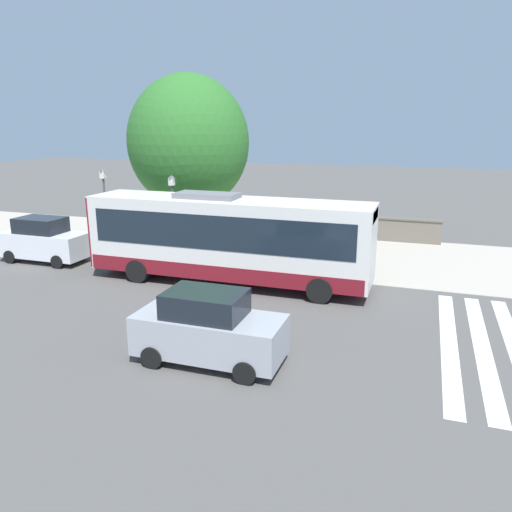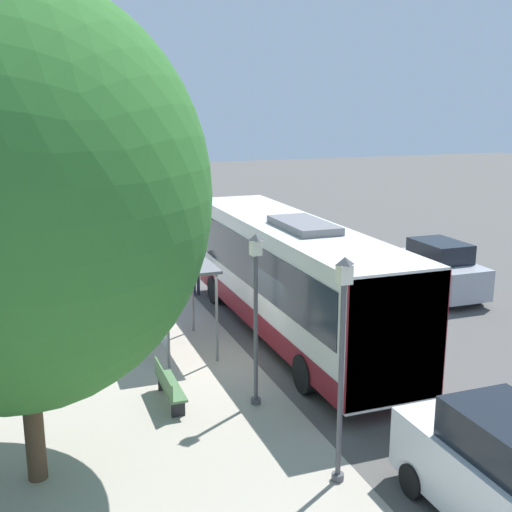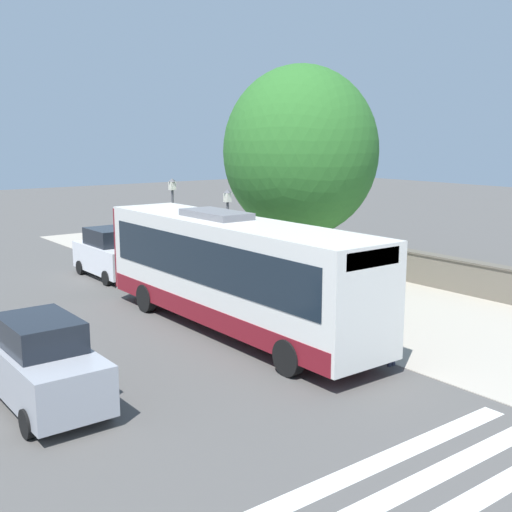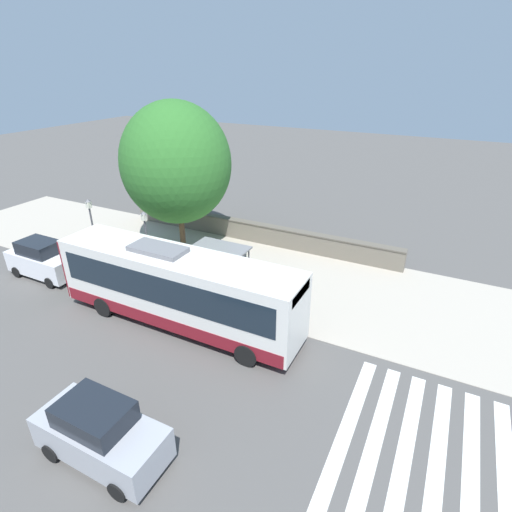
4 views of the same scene
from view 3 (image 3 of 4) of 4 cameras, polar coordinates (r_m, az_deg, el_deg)
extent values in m
plane|color=#514F4C|center=(22.95, -0.47, -5.09)|extent=(120.00, 120.00, 0.00)
cube|color=#ADA393|center=(25.81, 7.56, -3.38)|extent=(9.00, 44.00, 0.02)
cube|color=silver|center=(12.86, 9.06, -18.40)|extent=(9.00, 0.50, 0.01)
cube|color=silver|center=(12.32, 12.46, -19.93)|extent=(9.00, 0.50, 0.01)
cube|color=#6B6356|center=(28.62, 13.35, -0.90)|extent=(0.50, 20.00, 1.28)
cube|color=#5B5449|center=(28.50, 13.41, 0.44)|extent=(0.60, 20.00, 0.08)
cube|color=silver|center=(20.51, -2.14, -1.19)|extent=(2.49, 11.96, 3.15)
cube|color=black|center=(20.43, -2.14, -0.06)|extent=(2.53, 11.00, 1.38)
cube|color=maroon|center=(20.80, -2.11, -4.58)|extent=(2.53, 11.72, 0.63)
cube|color=maroon|center=(25.52, -9.88, 1.00)|extent=(2.53, 0.06, 3.02)
cube|color=black|center=(15.87, 10.31, -0.21)|extent=(1.87, 0.08, 0.44)
cube|color=slate|center=(20.96, -3.59, 3.73)|extent=(1.24, 2.63, 0.22)
cylinder|color=black|center=(18.55, 8.45, -7.45)|extent=(0.30, 1.00, 1.00)
cylinder|color=black|center=(17.04, 2.90, -9.00)|extent=(0.30, 1.00, 1.00)
cylinder|color=black|center=(24.48, -4.90, -2.92)|extent=(0.30, 1.00, 1.00)
cylinder|color=black|center=(23.35, -9.73, -3.71)|extent=(0.30, 1.00, 1.00)
cylinder|color=slate|center=(23.07, 1.77, -1.72)|extent=(0.08, 0.08, 2.58)
cylinder|color=slate|center=(21.15, 6.28, -2.92)|extent=(0.08, 0.08, 2.58)
cylinder|color=slate|center=(23.94, 4.32, -1.28)|extent=(0.08, 0.08, 2.58)
cylinder|color=slate|center=(22.10, 8.87, -2.39)|extent=(0.08, 0.08, 2.58)
cube|color=slate|center=(22.29, 5.30, 1.29)|extent=(1.68, 2.93, 0.08)
cube|color=silver|center=(22.96, 6.47, -1.51)|extent=(0.03, 2.37, 2.06)
cylinder|color=#2D3347|center=(18.19, 12.14, -8.26)|extent=(0.12, 0.12, 0.81)
cylinder|color=#2D3347|center=(18.07, 11.80, -8.37)|extent=(0.12, 0.12, 0.81)
cube|color=#333338|center=(17.91, 12.06, -6.09)|extent=(0.34, 0.22, 0.66)
sphere|color=tan|center=(17.79, 12.11, -4.73)|extent=(0.22, 0.22, 0.22)
cube|color=#4C7247|center=(25.93, 1.93, -2.23)|extent=(0.40, 1.86, 0.06)
cube|color=#4C7247|center=(25.99, 2.23, -1.69)|extent=(0.04, 1.86, 0.40)
cube|color=black|center=(26.55, 0.91, -2.42)|extent=(0.32, 0.06, 0.45)
cube|color=black|center=(25.43, 2.99, -3.02)|extent=(0.32, 0.06, 0.45)
cylinder|color=#4C4C51|center=(28.23, -7.26, -2.02)|extent=(0.24, 0.24, 0.16)
cylinder|color=#4C4C51|center=(27.88, -7.35, 1.79)|extent=(0.10, 0.10, 3.96)
cube|color=silver|center=(27.63, -7.46, 6.21)|extent=(0.24, 0.24, 0.35)
pyramid|color=#4C4C51|center=(27.62, -7.47, 6.72)|extent=(0.28, 0.28, 0.14)
cylinder|color=#4C4C51|center=(25.48, -2.47, -3.33)|extent=(0.24, 0.24, 0.16)
cylinder|color=#4C4C51|center=(25.11, -2.51, 0.61)|extent=(0.10, 0.10, 3.71)
cube|color=silver|center=(24.84, -2.54, 5.22)|extent=(0.24, 0.24, 0.35)
pyramid|color=#4C4C51|center=(24.81, -2.55, 5.79)|extent=(0.28, 0.28, 0.14)
cylinder|color=brown|center=(29.38, 3.89, 1.97)|extent=(0.37, 0.37, 3.62)
ellipsoid|color=#2D6B28|center=(29.05, 3.98, 9.23)|extent=(6.92, 6.92, 7.62)
cube|color=silver|center=(29.24, -12.82, -0.20)|extent=(1.76, 4.31, 1.18)
cube|color=black|center=(29.18, -12.98, 1.67)|extent=(1.50, 2.24, 0.73)
cylinder|color=black|center=(28.46, -10.07, -1.50)|extent=(0.22, 0.64, 0.64)
cylinder|color=black|center=(27.76, -13.12, -1.92)|extent=(0.22, 0.64, 0.64)
cylinder|color=black|center=(30.93, -12.47, -0.62)|extent=(0.22, 0.64, 0.64)
cylinder|color=black|center=(30.29, -15.31, -0.99)|extent=(0.22, 0.64, 0.64)
cube|color=#9EA0A8|center=(15.87, -18.34, -9.76)|extent=(1.78, 4.23, 1.13)
cube|color=black|center=(15.68, -18.67, -6.49)|extent=(1.51, 2.20, 0.70)
cylinder|color=black|center=(15.13, -13.39, -12.62)|extent=(0.22, 0.64, 0.64)
cylinder|color=black|center=(14.61, -19.58, -13.84)|extent=(0.22, 0.64, 0.64)
cylinder|color=black|center=(17.52, -17.13, -9.54)|extent=(0.22, 0.64, 0.64)
camera|label=1|loc=(11.37, -77.69, 4.51)|focal=35.00mm
camera|label=2|loc=(38.68, -8.09, 11.84)|focal=45.00mm
camera|label=4|loc=(7.91, -53.19, 46.14)|focal=28.00mm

